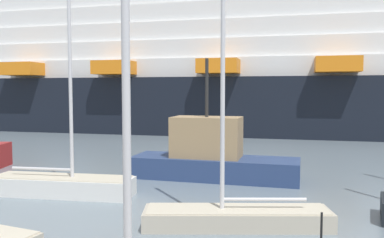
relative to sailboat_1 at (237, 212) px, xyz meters
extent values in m
cube|color=#BCB29E|center=(0.01, 0.00, -0.23)|extent=(6.54, 2.99, 0.62)
cube|color=beige|center=(0.01, 0.00, 0.10)|extent=(6.26, 2.81, 0.04)
cylinder|color=silver|center=(-0.48, -0.12, 5.32)|extent=(0.15, 0.15, 10.49)
cylinder|color=silver|center=(0.91, 0.23, 0.43)|extent=(2.81, 0.81, 0.12)
cube|color=white|center=(-8.19, 2.35, -0.14)|extent=(6.56, 2.16, 0.81)
cube|color=beige|center=(-8.19, 2.35, 0.29)|extent=(6.29, 2.00, 0.04)
cylinder|color=silver|center=(-7.67, 2.39, 6.10)|extent=(0.15, 0.15, 11.65)
cylinder|color=silver|center=(-9.12, 2.27, 0.62)|extent=(2.90, 0.35, 0.12)
cylinder|color=silver|center=(-0.91, -7.14, 4.95)|extent=(0.15, 0.15, 9.53)
cube|color=navy|center=(-2.23, 7.44, 0.03)|extent=(8.83, 2.73, 1.13)
cube|color=#A3845B|center=(-2.67, 7.45, 1.67)|extent=(3.65, 2.02, 2.15)
cylinder|color=#262626|center=(-2.67, 7.45, 4.28)|extent=(0.18, 0.18, 3.07)
cylinder|color=black|center=(2.60, -2.84, 0.53)|extent=(0.06, 0.06, 0.95)
cube|color=black|center=(5.43, 33.94, 2.48)|extent=(109.96, 16.03, 6.04)
cube|color=white|center=(5.43, 33.94, 6.49)|extent=(101.16, 14.13, 1.98)
cube|color=white|center=(5.43, 33.94, 8.47)|extent=(95.09, 13.29, 1.98)
cube|color=white|center=(5.43, 33.94, 10.45)|extent=(89.02, 12.44, 1.98)
cube|color=white|center=(5.43, 33.94, 12.43)|extent=(82.95, 11.59, 1.98)
cube|color=orange|center=(-27.48, 25.75, 6.49)|extent=(3.97, 3.10, 1.38)
cube|color=orange|center=(-16.49, 25.81, 6.49)|extent=(3.97, 3.10, 1.38)
cube|color=orange|center=(-5.50, 25.88, 6.49)|extent=(3.97, 3.10, 1.38)
cube|color=orange|center=(5.48, 25.94, 6.49)|extent=(3.97, 3.10, 1.38)
camera|label=1|loc=(1.92, -13.66, 4.13)|focal=38.28mm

